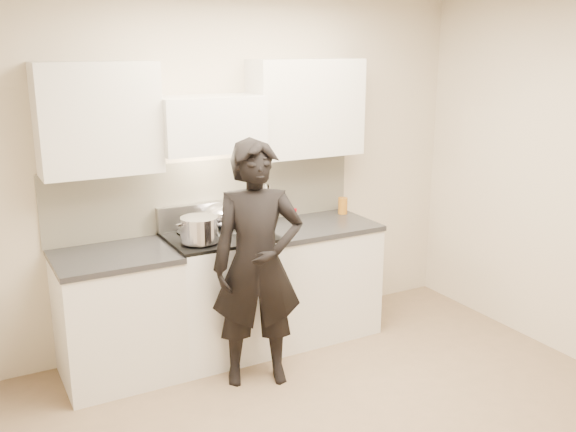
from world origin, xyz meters
The scene contains 10 objects.
room_shell centered at (-0.06, 0.37, 1.60)m, with size 4.04×3.54×2.70m.
stove centered at (-0.30, 1.42, 0.47)m, with size 0.76×0.65×0.96m.
counter_right centered at (0.53, 1.43, 0.46)m, with size 0.92×0.67×0.92m.
counter_left centered at (-1.08, 1.43, 0.46)m, with size 0.82×0.67×0.92m.
wok centered at (-0.20, 1.57, 1.05)m, with size 0.35×0.43×0.28m.
stock_pot centered at (-0.50, 1.29, 1.05)m, with size 0.37×0.33×0.18m.
utensil_crock centered at (0.21, 1.66, 1.01)m, with size 0.11×0.11×0.30m.
spice_jar centered at (0.45, 1.62, 0.96)m, with size 0.04×0.04×0.09m.
oil_glass centered at (0.90, 1.58, 0.99)m, with size 0.08×0.08×0.14m.
person centered at (-0.23, 0.91, 0.86)m, with size 0.63×0.41×1.72m, color black.
Camera 1 is at (-2.02, -2.82, 2.31)m, focal length 40.00 mm.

